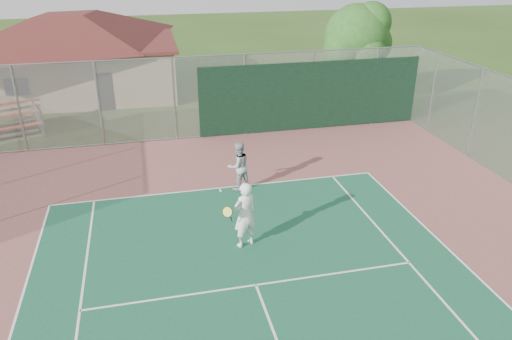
{
  "coord_description": "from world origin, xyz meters",
  "views": [
    {
      "loc": [
        -2.27,
        -3.28,
        7.59
      ],
      "look_at": [
        0.92,
        10.32,
        1.29
      ],
      "focal_mm": 35.0,
      "sensor_mm": 36.0,
      "label": 1
    }
  ],
  "objects_px": {
    "bleachers": "(0,121)",
    "player_grey_back": "(238,167)",
    "clubhouse": "(70,46)",
    "player_white_front": "(245,215)",
    "tree": "(358,39)"
  },
  "relations": [
    {
      "from": "bleachers",
      "to": "clubhouse",
      "type": "bearing_deg",
      "value": 46.73
    },
    {
      "from": "player_white_front",
      "to": "player_grey_back",
      "type": "xyz_separation_m",
      "value": [
        0.53,
        3.48,
        -0.11
      ]
    },
    {
      "from": "clubhouse",
      "to": "player_white_front",
      "type": "relative_size",
      "value": 6.36
    },
    {
      "from": "player_white_front",
      "to": "player_grey_back",
      "type": "distance_m",
      "value": 3.52
    },
    {
      "from": "clubhouse",
      "to": "player_grey_back",
      "type": "distance_m",
      "value": 15.47
    },
    {
      "from": "tree",
      "to": "player_grey_back",
      "type": "bearing_deg",
      "value": -133.48
    },
    {
      "from": "bleachers",
      "to": "player_grey_back",
      "type": "distance_m",
      "value": 11.87
    },
    {
      "from": "player_grey_back",
      "to": "tree",
      "type": "bearing_deg",
      "value": -153.49
    },
    {
      "from": "player_white_front",
      "to": "player_grey_back",
      "type": "relative_size",
      "value": 1.13
    },
    {
      "from": "tree",
      "to": "player_grey_back",
      "type": "xyz_separation_m",
      "value": [
        -7.61,
        -8.03,
        -2.58
      ]
    },
    {
      "from": "tree",
      "to": "player_white_front",
      "type": "height_order",
      "value": "tree"
    },
    {
      "from": "bleachers",
      "to": "tree",
      "type": "xyz_separation_m",
      "value": [
        16.66,
        0.35,
        2.78
      ]
    },
    {
      "from": "tree",
      "to": "clubhouse",
      "type": "bearing_deg",
      "value": 157.25
    },
    {
      "from": "bleachers",
      "to": "player_white_front",
      "type": "distance_m",
      "value": 14.04
    },
    {
      "from": "bleachers",
      "to": "player_grey_back",
      "type": "xyz_separation_m",
      "value": [
        9.05,
        -7.68,
        0.2
      ]
    }
  ]
}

